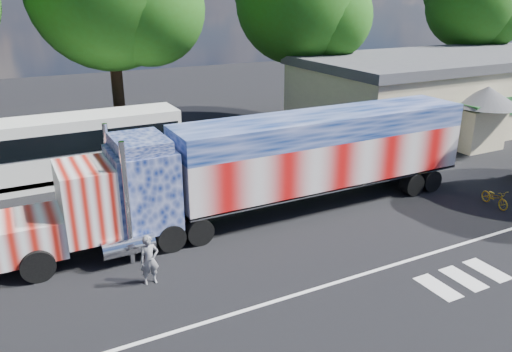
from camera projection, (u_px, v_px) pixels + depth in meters
name	position (u px, v px, depth m)	size (l,w,h in m)	color
ground	(291.00, 245.00, 19.43)	(100.00, 100.00, 0.00)	black
lane_markings	(391.00, 281.00, 17.02)	(30.00, 2.67, 0.01)	silver
semi_truck	(273.00, 164.00, 21.39)	(21.49, 3.39, 4.58)	black
coach_bus	(67.00, 148.00, 25.57)	(11.65, 2.71, 3.39)	white
hall_building	(450.00, 91.00, 36.19)	(22.40, 12.80, 5.20)	beige
woman	(149.00, 260.00, 16.60)	(0.64, 0.42, 1.75)	slate
bicycle	(495.00, 197.00, 22.88)	(0.56, 1.61, 0.84)	gold
tree_ne_a	(300.00, 2.00, 35.53)	(9.35, 8.90, 13.17)	black
tree_far_ne	(473.00, 5.00, 42.61)	(7.98, 7.60, 12.23)	black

